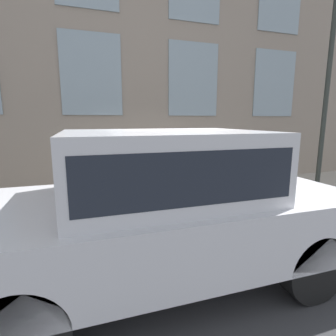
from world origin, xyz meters
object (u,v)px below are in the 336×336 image
(fire_hydrant, at_px, (179,193))
(parked_car_silver_near, at_px, (164,201))
(street_lamp, at_px, (333,36))
(person, at_px, (157,170))

(fire_hydrant, xyz_separation_m, parked_car_silver_near, (-1.97, 0.93, 0.49))
(street_lamp, bearing_deg, person, 93.64)
(person, height_order, street_lamp, street_lamp)
(person, distance_m, parked_car_silver_near, 2.12)
(fire_hydrant, distance_m, person, 0.67)
(parked_car_silver_near, xyz_separation_m, street_lamp, (2.36, -5.14, 3.06))
(parked_car_silver_near, relative_size, street_lamp, 0.74)
(person, bearing_deg, street_lamp, 114.81)
(fire_hydrant, relative_size, parked_car_silver_near, 0.17)
(fire_hydrant, distance_m, parked_car_silver_near, 2.24)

